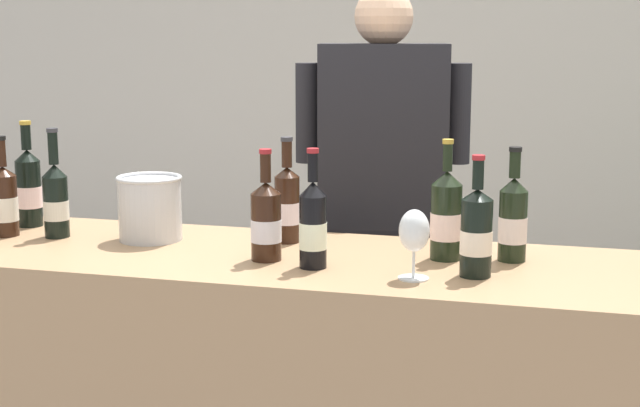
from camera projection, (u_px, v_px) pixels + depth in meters
The scene contains 13 objects.
wall_back at pixel (437, 61), 4.92m from camera, with size 8.00×0.10×2.80m, color beige.
wine_bottle_1 at pixel (446, 216), 2.48m from camera, with size 0.09×0.09×0.33m.
wine_bottle_2 at pixel (287, 204), 2.68m from camera, with size 0.07×0.07×0.31m.
wine_bottle_3 at pixel (313, 225), 2.39m from camera, with size 0.07×0.07×0.31m.
wine_bottle_4 at pixel (56, 199), 2.75m from camera, with size 0.08×0.08×0.33m.
wine_bottle_5 at pixel (513, 219), 2.46m from camera, with size 0.08×0.08×0.31m.
wine_bottle_6 at pixel (476, 233), 2.30m from camera, with size 0.08×0.08×0.31m.
wine_bottle_7 at pixel (29, 187), 2.91m from camera, with size 0.08×0.08×0.33m.
wine_bottle_9 at pixel (4, 201), 2.77m from camera, with size 0.08×0.08×0.30m.
wine_bottle_10 at pixel (266, 221), 2.47m from camera, with size 0.08×0.08×0.30m.
wine_glass at pixel (414, 234), 2.28m from camera, with size 0.08×0.08×0.18m.
ice_bucket at pixel (150, 208), 2.72m from camera, with size 0.19×0.19×0.19m.
person_server at pixel (381, 245), 3.17m from camera, with size 0.58×0.33×1.69m.
Camera 1 is at (0.71, -2.36, 1.54)m, focal length 51.87 mm.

